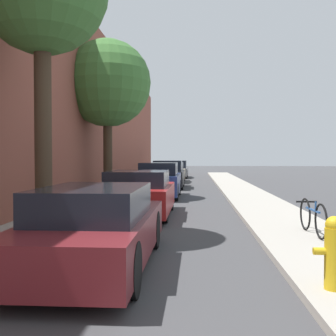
{
  "coord_description": "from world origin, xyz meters",
  "views": [
    {
      "loc": [
        0.63,
        0.56,
        1.73
      ],
      "look_at": [
        -0.09,
        11.29,
        1.42
      ],
      "focal_mm": 43.41,
      "sensor_mm": 36.0,
      "label": 1
    }
  ],
  "objects": [
    {
      "name": "parked_car_red",
      "position": [
        -1.0,
        12.26,
        0.63
      ],
      "size": [
        1.87,
        4.06,
        1.32
      ],
      "color": "black",
      "rests_on": "ground"
    },
    {
      "name": "building_facade_left",
      "position": [
        -4.25,
        16.0,
        3.89
      ],
      "size": [
        0.7,
        52.0,
        7.78
      ],
      "color": "brown",
      "rests_on": "ground"
    },
    {
      "name": "bicycle",
      "position": [
        3.05,
        9.07,
        0.48
      ],
      "size": [
        0.44,
        1.72,
        0.7
      ],
      "rotation": [
        0.0,
        0.0,
        0.03
      ],
      "color": "black",
      "rests_on": "sidewalk_right"
    },
    {
      "name": "sidewalk_right",
      "position": [
        2.9,
        16.0,
        0.06
      ],
      "size": [
        2.0,
        52.0,
        0.12
      ],
      "color": "#9E998E",
      "rests_on": "ground"
    },
    {
      "name": "parked_car_champagne",
      "position": [
        -1.0,
        27.98,
        0.64
      ],
      "size": [
        1.83,
        4.55,
        1.34
      ],
      "color": "black",
      "rests_on": "ground"
    },
    {
      "name": "street_tree_far",
      "position": [
        -2.97,
        17.11,
        4.72
      ],
      "size": [
        3.57,
        3.57,
        6.41
      ],
      "color": "#423323",
      "rests_on": "sidewalk_left"
    },
    {
      "name": "parked_car_maroon",
      "position": [
        -0.9,
        6.74,
        0.62
      ],
      "size": [
        1.69,
        4.39,
        1.27
      ],
      "color": "black",
      "rests_on": "ground"
    },
    {
      "name": "sidewalk_left",
      "position": [
        -2.9,
        16.0,
        0.06
      ],
      "size": [
        2.0,
        52.0,
        0.12
      ],
      "color": "#9E998E",
      "rests_on": "ground"
    },
    {
      "name": "fire_hydrant",
      "position": [
        2.31,
        5.55,
        0.58
      ],
      "size": [
        0.49,
        0.23,
        0.89
      ],
      "color": "gold",
      "rests_on": "sidewalk_right"
    },
    {
      "name": "parked_car_grey",
      "position": [
        -0.85,
        33.72,
        0.66
      ],
      "size": [
        1.73,
        4.63,
        1.4
      ],
      "color": "black",
      "rests_on": "ground"
    },
    {
      "name": "parked_car_navy",
      "position": [
        -0.87,
        17.52,
        0.7
      ],
      "size": [
        1.7,
        3.96,
        1.47
      ],
      "color": "black",
      "rests_on": "ground"
    },
    {
      "name": "ground_plane",
      "position": [
        0.0,
        16.0,
        0.0
      ],
      "size": [
        120.0,
        120.0,
        0.0
      ],
      "primitive_type": "plane",
      "color": "#3D3D3F"
    },
    {
      "name": "parked_car_black",
      "position": [
        -0.84,
        22.89,
        0.71
      ],
      "size": [
        1.7,
        4.12,
        1.51
      ],
      "color": "black",
      "rests_on": "ground"
    }
  ]
}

